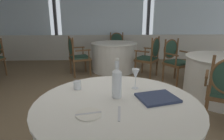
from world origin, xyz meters
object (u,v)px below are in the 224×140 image
object	(u,v)px
wine_glass	(136,75)
dining_chair_0_2	(116,45)
side_plate	(89,114)
menu_book	(157,98)
dining_chair_1_0	(174,58)
dining_chair_0_0	(76,54)
dining_chair_0_1	(150,55)
water_tumbler	(77,85)
water_bottle	(117,82)

from	to	relation	value
wine_glass	dining_chair_0_2	size ratio (longest dim) A/B	0.20
side_plate	menu_book	size ratio (longest dim) A/B	0.59
menu_book	dining_chair_1_0	world-z (taller)	dining_chair_1_0
dining_chair_0_2	dining_chair_1_0	size ratio (longest dim) A/B	0.99
side_plate	dining_chair_0_2	xyz separation A→B (m)	(0.52, 4.78, -0.20)
side_plate	dining_chair_0_0	bearing A→B (deg)	99.86
dining_chair_0_0	dining_chair_0_2	bearing A→B (deg)	29.88
side_plate	dining_chair_0_1	xyz separation A→B (m)	(1.22, 3.11, -0.21)
side_plate	menu_book	world-z (taller)	menu_book
wine_glass	dining_chair_1_0	xyz separation A→B (m)	(1.28, 2.29, -0.34)
wine_glass	dining_chair_0_0	xyz separation A→B (m)	(-0.98, 2.87, -0.34)
dining_chair_0_1	water_tumbler	bearing A→B (deg)	99.89
water_bottle	water_tumbler	size ratio (longest dim) A/B	4.45
dining_chair_0_0	dining_chair_0_2	world-z (taller)	dining_chair_0_0
dining_chair_0_1	menu_book	bearing A→B (deg)	114.04
water_bottle	dining_chair_0_2	xyz separation A→B (m)	(0.31, 4.50, -0.33)
side_plate	water_bottle	distance (m)	0.38
wine_glass	menu_book	size ratio (longest dim) A/B	0.62
dining_chair_0_1	dining_chair_1_0	size ratio (longest dim) A/B	1.02
water_tumbler	dining_chair_0_1	xyz separation A→B (m)	(1.37, 2.63, -0.24)
dining_chair_1_0	water_tumbler	bearing A→B (deg)	-67.08
menu_book	dining_chair_0_0	size ratio (longest dim) A/B	0.31
water_bottle	wine_glass	size ratio (longest dim) A/B	1.78
dining_chair_0_1	wine_glass	bearing A→B (deg)	110.00
dining_chair_1_0	side_plate	bearing A→B (deg)	-59.79
water_tumbler	menu_book	distance (m)	0.73
water_bottle	dining_chair_0_0	bearing A→B (deg)	104.53
menu_book	dining_chair_1_0	bearing A→B (deg)	51.78
side_plate	wine_glass	world-z (taller)	wine_glass
water_bottle	dining_chair_0_1	world-z (taller)	water_bottle
water_tumbler	dining_chair_0_2	world-z (taller)	dining_chair_0_2
water_bottle	menu_book	size ratio (longest dim) A/B	1.11
menu_book	water_bottle	bearing A→B (deg)	157.47
water_bottle	menu_book	world-z (taller)	water_bottle
side_plate	dining_chair_0_1	distance (m)	3.35
menu_book	dining_chair_0_0	distance (m)	3.32
water_bottle	dining_chair_0_1	bearing A→B (deg)	70.31
water_tumbler	dining_chair_0_1	bearing A→B (deg)	62.53
dining_chair_0_0	dining_chair_1_0	world-z (taller)	dining_chair_0_0
wine_glass	water_bottle	bearing A→B (deg)	-134.34
side_plate	wine_glass	distance (m)	0.63
dining_chair_0_2	wine_glass	bearing A→B (deg)	5.74
dining_chair_0_0	dining_chair_0_1	size ratio (longest dim) A/B	0.99
dining_chair_0_2	dining_chair_0_1	bearing A→B (deg)	30.14
menu_book	dining_chair_0_0	xyz separation A→B (m)	(-1.12, 3.11, -0.21)
water_bottle	menu_book	distance (m)	0.36
menu_book	water_tumbler	bearing A→B (deg)	145.74
water_bottle	menu_book	bearing A→B (deg)	-8.43
water_bottle	dining_chair_0_2	size ratio (longest dim) A/B	0.35
dining_chair_0_2	water_tumbler	bearing A→B (deg)	-1.40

